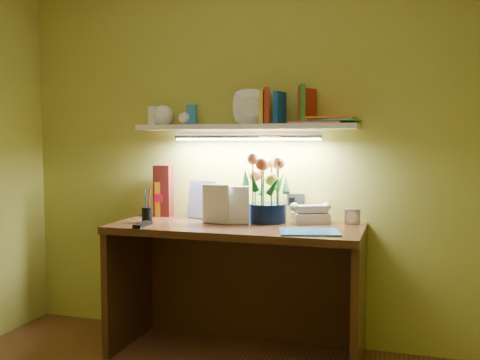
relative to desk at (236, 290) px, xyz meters
name	(u,v)px	position (x,y,z in m)	size (l,w,h in m)	color
desk	(236,290)	(0.00, 0.00, 0.00)	(1.40, 0.60, 0.75)	#33200E
flower_bouquet	(267,189)	(0.14, 0.13, 0.57)	(0.24, 0.24, 0.39)	#091335
telephone	(310,213)	(0.39, 0.18, 0.43)	(0.20, 0.15, 0.12)	beige
desk_clock	(352,217)	(0.62, 0.21, 0.42)	(0.09, 0.04, 0.09)	#B8B7BC
whisky_bottle	(162,194)	(-0.55, 0.19, 0.51)	(0.07, 0.07, 0.27)	#B35C08
whisky_box	(163,191)	(-0.54, 0.20, 0.53)	(0.10, 0.10, 0.32)	#561613
pen_cup	(147,210)	(-0.52, -0.07, 0.45)	(0.06, 0.06, 0.15)	black
art_card	(204,200)	(-0.26, 0.18, 0.49)	(0.23, 0.05, 0.23)	white
tv_remote	(143,224)	(-0.48, -0.20, 0.38)	(0.05, 0.17, 0.02)	black
blue_folder	(309,232)	(0.44, -0.14, 0.38)	(0.30, 0.22, 0.01)	#2B77BE
desk_book_a	(202,203)	(-0.21, 0.01, 0.49)	(0.17, 0.02, 0.22)	beige
desk_book_b	(222,205)	(-0.09, 0.01, 0.48)	(0.16, 0.02, 0.21)	white
wall_shelf	(250,121)	(0.02, 0.18, 0.96)	(1.31, 0.31, 0.25)	white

